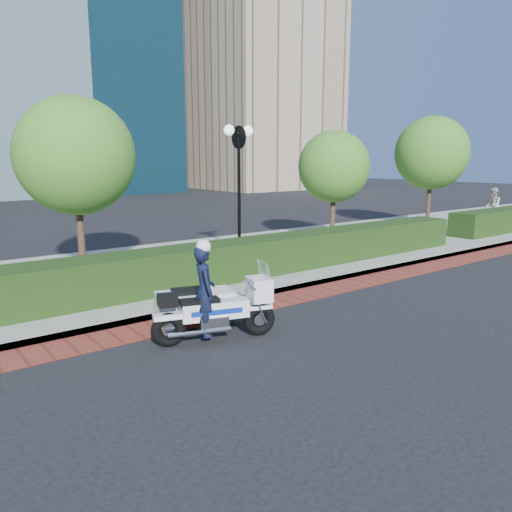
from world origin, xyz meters
TOP-DOWN VIEW (x-y plane):
  - ground at (0.00, 0.00)m, footprint 120.00×120.00m
  - brick_strip at (0.00, 1.50)m, footprint 60.00×1.00m
  - sidewalk at (0.00, 6.00)m, footprint 60.00×8.00m
  - hedge_main at (0.00, 3.60)m, footprint 18.00×1.20m
  - lamppost at (1.00, 5.20)m, footprint 1.02×0.70m
  - tree_b at (-3.50, 6.50)m, footprint 3.20×3.20m
  - tree_c at (6.50, 6.50)m, footprint 2.80×2.80m
  - tree_d at (13.00, 6.50)m, footprint 3.40×3.40m
  - tower_right at (28.00, 38.00)m, footprint 14.00×12.00m
  - police_motorcycle at (-3.15, 0.52)m, footprint 2.35×2.05m
  - pedestrian at (16.73, 5.28)m, footprint 1.09×1.02m

SIDE VIEW (x-z plane):
  - ground at x=0.00m, z-range 0.00..0.00m
  - brick_strip at x=0.00m, z-range 0.00..0.01m
  - sidewalk at x=0.00m, z-range 0.00..0.15m
  - hedge_main at x=0.00m, z-range 0.15..1.15m
  - police_motorcycle at x=-3.15m, z-range -0.31..1.64m
  - pedestrian at x=16.73m, z-range 0.15..1.93m
  - lamppost at x=1.00m, z-range 0.85..5.06m
  - tree_c at x=6.50m, z-range 0.90..5.20m
  - tree_b at x=-3.50m, z-range 0.99..5.88m
  - tree_d at x=13.00m, z-range 1.03..6.19m
  - tower_right at x=28.00m, z-range 0.00..28.00m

